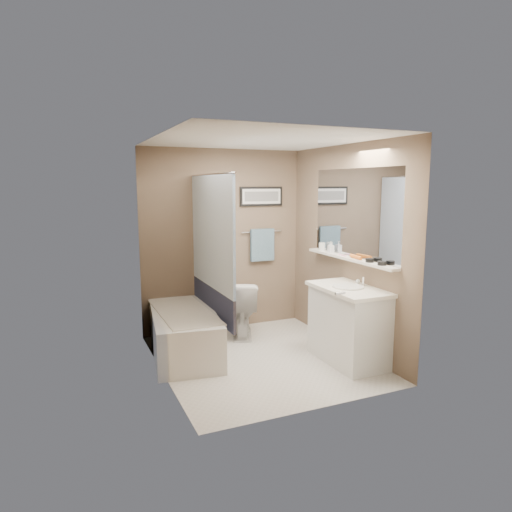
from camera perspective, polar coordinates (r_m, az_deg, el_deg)
name	(u,v)px	position (r m, az deg, el deg)	size (l,w,h in m)	color
ground	(261,359)	(5.26, 0.67, -12.72)	(2.50, 2.50, 0.00)	beige
ceiling	(262,142)	(4.90, 0.72, 14.09)	(2.20, 2.50, 0.04)	white
wall_back	(224,241)	(6.07, -4.08, 1.92)	(2.20, 0.04, 2.40)	brown
wall_front	(322,273)	(3.87, 8.20, -2.18)	(2.20, 0.04, 2.40)	brown
wall_left	(162,260)	(4.61, -11.64, -0.48)	(0.04, 2.50, 2.40)	brown
wall_right	(345,248)	(5.47, 11.07, 1.00)	(0.04, 2.50, 2.40)	brown
tile_surround	(152,271)	(5.12, -12.87, -1.86)	(0.02, 1.55, 2.00)	beige
curtain_rod	(211,174)	(5.21, -5.67, 10.11)	(0.02, 0.02, 1.55)	silver
curtain_upper	(212,232)	(5.24, -5.56, 2.98)	(0.03, 1.45, 1.28)	white
curtain_lower	(213,302)	(5.38, -5.43, -5.74)	(0.03, 1.45, 0.36)	#252A45
mirror	(355,213)	(5.31, 12.21, 5.28)	(0.02, 1.60, 1.00)	silver
shelf	(349,258)	(5.34, 11.55, -0.30)	(0.12, 1.60, 0.03)	silver
towel_bar	(262,232)	(6.25, 0.72, 3.06)	(0.02, 0.02, 0.60)	silver
towel	(262,245)	(6.25, 0.79, 1.40)	(0.34, 0.05, 0.44)	#81A9BC
art_frame	(261,196)	(6.24, 0.67, 7.47)	(0.62, 0.03, 0.26)	black
art_mat	(262,196)	(6.22, 0.72, 7.46)	(0.56, 0.00, 0.20)	white
art_image	(262,196)	(6.22, 0.73, 7.46)	(0.50, 0.00, 0.13)	#595959
door	(375,291)	(4.21, 14.63, -4.25)	(0.80, 0.02, 2.00)	silver
door_handle	(340,293)	(4.06, 10.49, -4.59)	(0.02, 0.02, 0.10)	silver
bathtub	(184,333)	(5.39, -8.99, -9.44)	(0.70, 1.50, 0.50)	silver
tub_rim	(183,312)	(5.32, -9.06, -6.88)	(0.56, 1.36, 0.02)	beige
toilet	(241,308)	(5.92, -1.83, -6.52)	(0.41, 0.71, 0.73)	silver
vanity	(348,326)	(5.16, 11.47, -8.60)	(0.50, 0.90, 0.80)	silver
countertop	(349,289)	(5.05, 11.52, -4.07)	(0.54, 0.96, 0.04)	white
sink_basin	(348,287)	(5.03, 11.44, -3.77)	(0.34, 0.34, 0.01)	silver
faucet_spout	(363,281)	(5.14, 13.29, -3.09)	(0.02, 0.02, 0.10)	white
faucet_knob	(358,281)	(5.22, 12.62, -3.10)	(0.05, 0.05, 0.05)	silver
candle_bowl_near	(382,263)	(4.88, 15.45, -0.89)	(0.09, 0.09, 0.04)	black
candle_bowl_far	(370,260)	(5.03, 14.02, -0.53)	(0.09, 0.09, 0.04)	black
hair_brush_front	(356,257)	(5.23, 12.38, -0.11)	(0.04, 0.04, 0.22)	orange
pink_comb	(342,255)	(5.44, 10.74, 0.11)	(0.03, 0.16, 0.01)	pink
glass_jar	(322,247)	(5.81, 8.25, 1.18)	(0.08, 0.08, 0.10)	silver
soap_bottle	(331,247)	(5.64, 9.34, 1.10)	(0.06, 0.06, 0.14)	#999999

